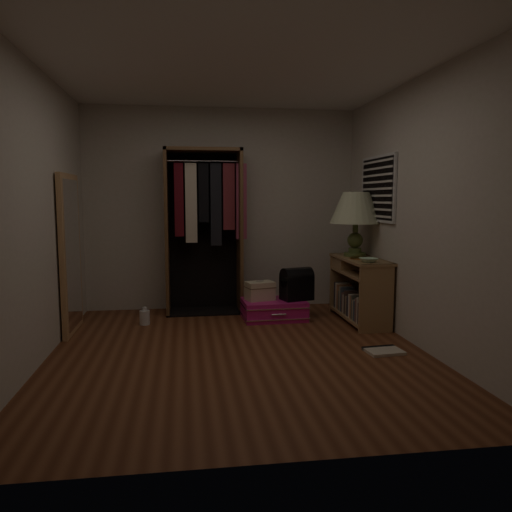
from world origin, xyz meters
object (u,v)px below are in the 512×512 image
Objects in this scene: floor_mirror at (71,254)px; train_case at (260,291)px; black_bag at (297,283)px; white_jug at (145,317)px; pink_suitcase at (274,309)px; console_bookshelf at (358,287)px; table_lamp at (356,209)px; open_wardrobe at (206,217)px.

floor_mirror is 4.54× the size of train_case.
floor_mirror is 4.18× the size of black_bag.
pink_suitcase is at bearing 2.13° from white_jug.
console_bookshelf is 0.93m from table_lamp.
train_case is at bearing 7.33° from floor_mirror.
table_lamp is at bearing -4.39° from pink_suitcase.
black_bag is at bearing -20.70° from train_case.
console_bookshelf is 1.04m from pink_suitcase.
pink_suitcase reaches higher than white_jug.
train_case is (-1.14, 0.22, -0.05)m from console_bookshelf.
open_wardrobe is at bearing 27.45° from floor_mirror.
floor_mirror reaches higher than black_bag.
white_jug is at bearing 176.77° from console_bookshelf.
table_lamp is (1.76, -0.57, 0.10)m from open_wardrobe.
floor_mirror is 1.08m from white_jug.
open_wardrobe is 2.67× the size of table_lamp.
pink_suitcase is at bearing 160.50° from black_bag.
black_bag reaches higher than pink_suitcase.
pink_suitcase is 3.81× the size of white_jug.
train_case is at bearing 168.94° from console_bookshelf.
train_case is 0.45m from black_bag.
black_bag is (2.54, 0.22, -0.42)m from floor_mirror.
floor_mirror is 2.22× the size of table_lamp.
table_lamp is at bearing 88.49° from console_bookshelf.
pink_suitcase is at bearing -34.27° from open_wardrobe.
table_lamp is 3.77× the size of white_jug.
open_wardrobe is at bearing 38.33° from white_jug.
console_bookshelf is 2.52m from white_jug.
black_bag is 1.82m from white_jug.
open_wardrobe is 1.44m from pink_suitcase.
floor_mirror is 2.39m from pink_suitcase.
train_case is (0.61, -0.50, -0.87)m from open_wardrobe.
floor_mirror is at bearing -176.47° from table_lamp.
table_lamp is (1.15, -0.07, 0.97)m from train_case.
pink_suitcase is (-0.98, 0.20, -0.28)m from console_bookshelf.
white_jug is at bearing -179.69° from table_lamp.
console_bookshelf is at bearing -3.23° from white_jug.
floor_mirror is 3.28m from table_lamp.
open_wardrobe is 1.47m from white_jug.
train_case is at bearing 176.54° from table_lamp.
floor_mirror is at bearing 172.57° from train_case.
black_bag is at bearing 5.05° from floor_mirror.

